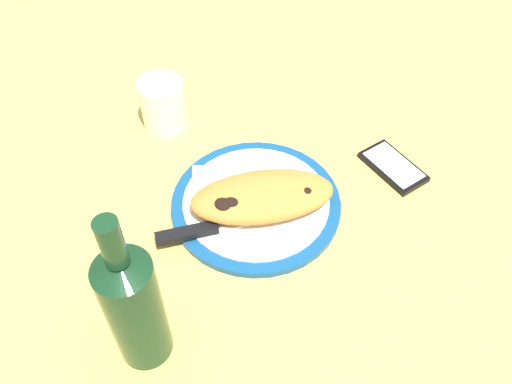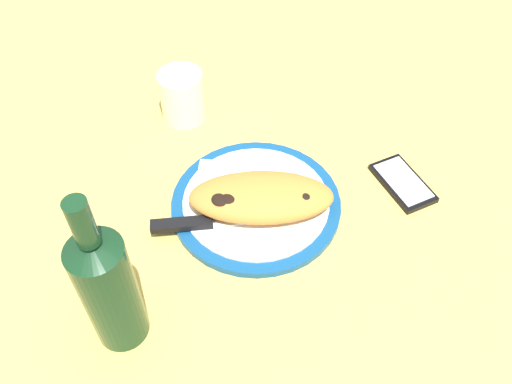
{
  "view_description": "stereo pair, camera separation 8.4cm",
  "coord_description": "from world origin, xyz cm",
  "px_view_note": "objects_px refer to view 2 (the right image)",
  "views": [
    {
      "loc": [
        9.1,
        54.07,
        67.33
      ],
      "look_at": [
        0.0,
        0.0,
        3.51
      ],
      "focal_mm": 37.92,
      "sensor_mm": 36.0,
      "label": 1
    },
    {
      "loc": [
        0.73,
        54.83,
        67.33
      ],
      "look_at": [
        0.0,
        0.0,
        3.51
      ],
      "focal_mm": 37.92,
      "sensor_mm": 36.0,
      "label": 2
    }
  ],
  "objects_px": {
    "fork": "(241,168)",
    "smartphone": "(403,183)",
    "calzone": "(261,197)",
    "wine_bottle": "(108,287)",
    "plate": "(256,203)",
    "knife": "(201,223)",
    "water_glass": "(183,99)"
  },
  "relations": [
    {
      "from": "fork",
      "to": "knife",
      "type": "relative_size",
      "value": 0.78
    },
    {
      "from": "plate",
      "to": "wine_bottle",
      "type": "bearing_deg",
      "value": 49.27
    },
    {
      "from": "plate",
      "to": "knife",
      "type": "xyz_separation_m",
      "value": [
        0.08,
        0.05,
        0.01
      ]
    },
    {
      "from": "smartphone",
      "to": "wine_bottle",
      "type": "relative_size",
      "value": 0.48
    },
    {
      "from": "calzone",
      "to": "fork",
      "type": "bearing_deg",
      "value": -68.82
    },
    {
      "from": "wine_bottle",
      "to": "water_glass",
      "type": "bearing_deg",
      "value": -96.68
    },
    {
      "from": "plate",
      "to": "water_glass",
      "type": "height_order",
      "value": "water_glass"
    },
    {
      "from": "fork",
      "to": "smartphone",
      "type": "height_order",
      "value": "fork"
    },
    {
      "from": "calzone",
      "to": "knife",
      "type": "relative_size",
      "value": 1.01
    },
    {
      "from": "fork",
      "to": "smartphone",
      "type": "xyz_separation_m",
      "value": [
        -0.27,
        0.03,
        -0.01
      ]
    },
    {
      "from": "plate",
      "to": "fork",
      "type": "height_order",
      "value": "fork"
    },
    {
      "from": "plate",
      "to": "water_glass",
      "type": "relative_size",
      "value": 2.89
    },
    {
      "from": "water_glass",
      "to": "fork",
      "type": "bearing_deg",
      "value": 125.0
    },
    {
      "from": "calzone",
      "to": "water_glass",
      "type": "distance_m",
      "value": 0.27
    },
    {
      "from": "calzone",
      "to": "water_glass",
      "type": "height_order",
      "value": "water_glass"
    },
    {
      "from": "plate",
      "to": "knife",
      "type": "bearing_deg",
      "value": 29.68
    },
    {
      "from": "calzone",
      "to": "wine_bottle",
      "type": "distance_m",
      "value": 0.28
    },
    {
      "from": "knife",
      "to": "water_glass",
      "type": "xyz_separation_m",
      "value": [
        0.05,
        -0.27,
        0.02
      ]
    },
    {
      "from": "water_glass",
      "to": "plate",
      "type": "bearing_deg",
      "value": 120.6
    },
    {
      "from": "knife",
      "to": "smartphone",
      "type": "distance_m",
      "value": 0.34
    },
    {
      "from": "fork",
      "to": "plate",
      "type": "bearing_deg",
      "value": 109.55
    },
    {
      "from": "calzone",
      "to": "fork",
      "type": "relative_size",
      "value": 1.29
    },
    {
      "from": "fork",
      "to": "wine_bottle",
      "type": "bearing_deg",
      "value": 60.82
    },
    {
      "from": "calzone",
      "to": "fork",
      "type": "xyz_separation_m",
      "value": [
        0.03,
        -0.08,
        -0.02
      ]
    },
    {
      "from": "calzone",
      "to": "plate",
      "type": "bearing_deg",
      "value": -60.84
    },
    {
      "from": "smartphone",
      "to": "wine_bottle",
      "type": "xyz_separation_m",
      "value": [
        0.42,
        0.25,
        0.1
      ]
    },
    {
      "from": "plate",
      "to": "knife",
      "type": "distance_m",
      "value": 0.1
    },
    {
      "from": "smartphone",
      "to": "fork",
      "type": "bearing_deg",
      "value": -5.89
    },
    {
      "from": "water_glass",
      "to": "wine_bottle",
      "type": "height_order",
      "value": "wine_bottle"
    },
    {
      "from": "fork",
      "to": "wine_bottle",
      "type": "relative_size",
      "value": 0.65
    },
    {
      "from": "fork",
      "to": "water_glass",
      "type": "relative_size",
      "value": 1.86
    },
    {
      "from": "calzone",
      "to": "wine_bottle",
      "type": "bearing_deg",
      "value": 46.27
    }
  ]
}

